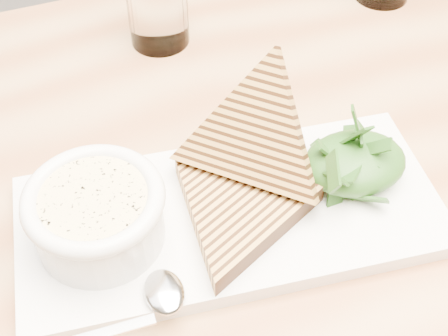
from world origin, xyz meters
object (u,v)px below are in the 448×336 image
object	(u,v)px
table_top	(332,178)
soup_bowl	(98,220)
glass_near	(157,1)
platter	(230,215)

from	to	relation	value
table_top	soup_bowl	distance (m)	0.24
table_top	glass_near	bearing A→B (deg)	115.92
platter	soup_bowl	world-z (taller)	soup_bowl
glass_near	soup_bowl	bearing A→B (deg)	-111.81
table_top	glass_near	xyz separation A→B (m)	(-0.12, 0.25, 0.07)
soup_bowl	platter	bearing A→B (deg)	-1.92
platter	glass_near	bearing A→B (deg)	90.31
platter	soup_bowl	distance (m)	0.12
table_top	glass_near	distance (m)	0.28
soup_bowl	glass_near	size ratio (longest dim) A/B	1.02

